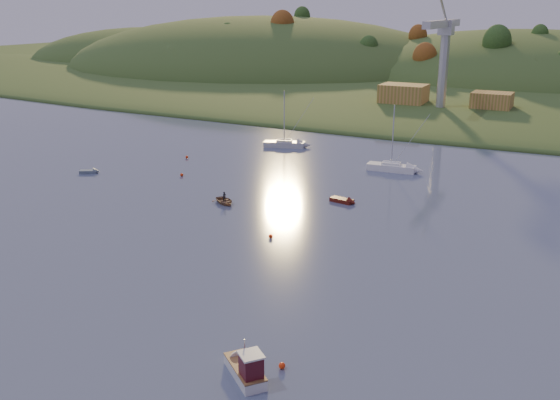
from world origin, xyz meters
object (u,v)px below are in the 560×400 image
at_px(canoe, 225,201).
at_px(grey_dinghy, 92,172).
at_px(red_tender, 346,201).
at_px(sailboat_near, 284,143).
at_px(fishing_boat, 243,365).
at_px(sailboat_far, 391,167).

xyz_separation_m(canoe, grey_dinghy, (-27.65, 3.97, -0.15)).
bearing_deg(red_tender, sailboat_near, 141.26).
height_order(fishing_boat, sailboat_far, sailboat_far).
distance_m(fishing_boat, grey_dinghy, 63.69).
bearing_deg(canoe, red_tender, -29.43).
xyz_separation_m(fishing_boat, grey_dinghy, (-50.91, 38.27, -0.53)).
relative_size(fishing_boat, red_tender, 1.32).
xyz_separation_m(sailboat_near, grey_dinghy, (-18.71, -31.48, -0.46)).
distance_m(sailboat_near, grey_dinghy, 36.63).
distance_m(fishing_boat, red_tender, 42.98).
height_order(fishing_boat, grey_dinghy, fishing_boat).
distance_m(sailboat_near, canoe, 36.56).
distance_m(sailboat_far, canoe, 31.12).
bearing_deg(grey_dinghy, canoe, -38.69).
relative_size(canoe, grey_dinghy, 1.14).
relative_size(sailboat_far, red_tender, 2.70).
xyz_separation_m(sailboat_near, sailboat_far, (23.69, -8.05, 0.01)).
distance_m(sailboat_near, sailboat_far, 25.02).
relative_size(red_tender, grey_dinghy, 1.22).
bearing_deg(sailboat_far, fishing_boat, -86.68).
bearing_deg(red_tender, grey_dinghy, -164.07).
xyz_separation_m(fishing_boat, canoe, (-23.25, 34.30, -0.38)).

